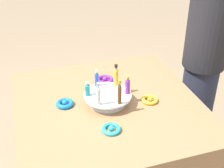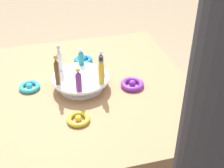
{
  "view_description": "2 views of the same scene",
  "coord_description": "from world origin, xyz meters",
  "views": [
    {
      "loc": [
        0.42,
        1.43,
        1.78
      ],
      "look_at": [
        -0.03,
        -0.01,
        0.87
      ],
      "focal_mm": 50.0,
      "sensor_mm": 36.0,
      "label": 1
    },
    {
      "loc": [
        -1.24,
        0.17,
        1.6
      ],
      "look_at": [
        -0.26,
        -0.09,
        0.92
      ],
      "focal_mm": 50.0,
      "sensor_mm": 36.0,
      "label": 2
    }
  ],
  "objects": [
    {
      "name": "bottle_gold",
      "position": [
        -0.08,
        -0.08,
        0.87
      ],
      "size": [
        0.03,
        0.03,
        0.14
      ],
      "color": "gold",
      "rests_on": "display_stand"
    },
    {
      "name": "display_stand",
      "position": [
        0.0,
        0.0,
        0.79
      ],
      "size": [
        0.27,
        0.27,
        0.06
      ],
      "color": "white",
      "rests_on": "party_table"
    },
    {
      "name": "person_figure",
      "position": [
        -0.79,
        -0.26,
        0.89
      ],
      "size": [
        0.3,
        0.3,
        1.76
      ],
      "rotation": [
        0.0,
        0.0,
        0.32
      ],
      "color": "#282D42",
      "rests_on": "ground_plane"
    },
    {
      "name": "ribbon_bow_purple",
      "position": [
        -0.05,
        -0.24,
        0.76
      ],
      "size": [
        0.11,
        0.11,
        0.04
      ],
      "color": "purple",
      "rests_on": "party_table"
    },
    {
      "name": "ribbon_bow_gold",
      "position": [
        -0.24,
        0.05,
        0.76
      ],
      "size": [
        0.1,
        0.1,
        0.03
      ],
      "color": "gold",
      "rests_on": "party_table"
    },
    {
      "name": "bottle_teal",
      "position": [
        0.11,
        -0.02,
        0.85
      ],
      "size": [
        0.03,
        0.03,
        0.09
      ],
      "color": "teal",
      "rests_on": "display_stand"
    },
    {
      "name": "ribbon_bow_blue",
      "position": [
        0.24,
        -0.05,
        0.76
      ],
      "size": [
        0.1,
        0.1,
        0.04
      ],
      "color": "blue",
      "rests_on": "party_table"
    },
    {
      "name": "bottle_brown",
      "position": [
        -0.03,
        0.11,
        0.88
      ],
      "size": [
        0.02,
        0.02,
        0.15
      ],
      "color": "brown",
      "rests_on": "display_stand"
    },
    {
      "name": "bottle_blue",
      "position": [
        0.03,
        -0.11,
        0.86
      ],
      "size": [
        0.02,
        0.02,
        0.11
      ],
      "color": "#234CAD",
      "rests_on": "display_stand"
    },
    {
      "name": "party_table",
      "position": [
        0.0,
        0.0,
        0.37
      ],
      "size": [
        1.06,
        1.06,
        0.75
      ],
      "color": "#9E754C",
      "rests_on": "ground_plane"
    },
    {
      "name": "ribbon_bow_teal",
      "position": [
        0.05,
        0.24,
        0.76
      ],
      "size": [
        0.1,
        0.1,
        0.03
      ],
      "color": "#2DB7CC",
      "rests_on": "party_table"
    },
    {
      "name": "bottle_clear",
      "position": [
        0.08,
        0.08,
        0.87
      ],
      "size": [
        0.03,
        0.03,
        0.14
      ],
      "color": "silver",
      "rests_on": "display_stand"
    },
    {
      "name": "bottle_purple",
      "position": [
        -0.11,
        0.02,
        0.86
      ],
      "size": [
        0.03,
        0.03,
        0.11
      ],
      "color": "#702D93",
      "rests_on": "display_stand"
    }
  ]
}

